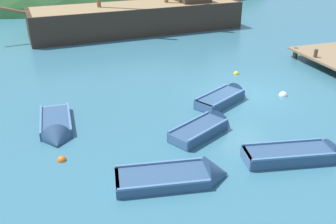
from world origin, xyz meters
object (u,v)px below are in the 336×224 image
at_px(buoy_white, 283,96).
at_px(buoy_orange, 62,160).
at_px(rowboat_far, 302,155).
at_px(rowboat_portside, 183,178).
at_px(sailing_ship, 139,21).
at_px(rowboat_center, 225,98).
at_px(rowboat_outer_right, 56,129).
at_px(rowboat_near_dock, 206,128).
at_px(buoy_yellow, 236,74).

relative_size(buoy_white, buoy_orange, 1.29).
height_order(rowboat_far, rowboat_portside, rowboat_portside).
height_order(sailing_ship, rowboat_center, sailing_ship).
distance_m(sailing_ship, buoy_white, 14.38).
relative_size(rowboat_outer_right, rowboat_portside, 0.89).
bearing_deg(rowboat_outer_right, rowboat_far, 61.14).
bearing_deg(sailing_ship, buoy_orange, 63.45).
bearing_deg(buoy_orange, rowboat_near_dock, 3.69).
xyz_separation_m(sailing_ship, rowboat_far, (0.71, -18.75, -0.60)).
bearing_deg(rowboat_near_dock, sailing_ship, 56.41).
height_order(rowboat_center, buoy_orange, rowboat_center).
distance_m(rowboat_near_dock, buoy_yellow, 6.67).
distance_m(rowboat_near_dock, rowboat_portside, 3.22).
bearing_deg(rowboat_far, rowboat_portside, -171.19).
bearing_deg(sailing_ship, buoy_white, 98.96).
relative_size(rowboat_near_dock, buoy_yellow, 10.22).
height_order(rowboat_far, rowboat_center, same).
height_order(rowboat_far, buoy_orange, rowboat_far).
bearing_deg(rowboat_center, rowboat_portside, -157.17).
relative_size(rowboat_near_dock, buoy_white, 7.63).
bearing_deg(rowboat_outer_right, buoy_orange, 3.19).
height_order(rowboat_far, rowboat_outer_right, rowboat_outer_right).
bearing_deg(buoy_orange, buoy_yellow, 31.09).
bearing_deg(buoy_yellow, rowboat_portside, -126.90).
xyz_separation_m(rowboat_near_dock, buoy_yellow, (4.06, 5.30, -0.13)).
xyz_separation_m(rowboat_center, rowboat_outer_right, (-7.31, -0.53, -0.06)).
bearing_deg(rowboat_outer_right, rowboat_portside, 39.98).
bearing_deg(rowboat_outer_right, sailing_ship, 156.02).
bearing_deg(rowboat_outer_right, rowboat_center, 96.09).
bearing_deg(rowboat_portside, sailing_ship, 88.28).
xyz_separation_m(rowboat_center, rowboat_near_dock, (-1.96, -2.33, -0.01)).
bearing_deg(buoy_orange, rowboat_portside, -33.70).
relative_size(sailing_ship, rowboat_outer_right, 5.70).
height_order(sailing_ship, rowboat_far, sailing_ship).
xyz_separation_m(sailing_ship, buoy_yellow, (2.50, -10.72, -0.74)).
xyz_separation_m(sailing_ship, buoy_orange, (-6.85, -16.36, -0.74)).
distance_m(rowboat_far, buoy_orange, 7.93).
distance_m(sailing_ship, rowboat_far, 18.78).
bearing_deg(buoy_white, rowboat_portside, -145.01).
bearing_deg(rowboat_far, rowboat_near_dock, 140.12).
relative_size(sailing_ship, rowboat_near_dock, 6.01).
height_order(buoy_yellow, buoy_orange, buoy_orange).
bearing_deg(rowboat_portside, buoy_orange, 155.05).
distance_m(rowboat_far, rowboat_outer_right, 8.86).
xyz_separation_m(rowboat_portside, buoy_yellow, (5.94, 7.91, -0.09)).
height_order(rowboat_center, rowboat_near_dock, rowboat_center).
bearing_deg(rowboat_near_dock, rowboat_center, 21.88).
distance_m(rowboat_portside, buoy_orange, 4.10).
bearing_deg(buoy_orange, rowboat_far, -17.54).
bearing_deg(buoy_orange, rowboat_outer_right, 91.29).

